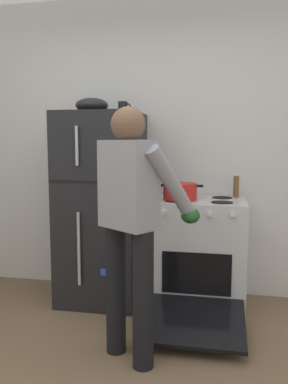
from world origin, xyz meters
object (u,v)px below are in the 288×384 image
object	(u,v)px
person_cook	(133,212)
red_pot	(180,191)
refrigerator	(102,208)
mixing_bowl	(92,105)
stove_range	(199,255)
coffee_mug	(123,107)
pepper_mill	(236,186)

from	to	relation	value
person_cook	red_pot	bearing A→B (deg)	76.75
refrigerator	mixing_bowl	world-z (taller)	mixing_bowl
person_cook	stove_range	bearing A→B (deg)	67.96
stove_range	mixing_bowl	xyz separation A→B (m)	(-0.93, 0.02, 1.26)
red_pot	coffee_mug	xyz separation A→B (m)	(-0.51, 0.10, 0.70)
red_pot	pepper_mill	distance (m)	0.52
stove_range	mixing_bowl	world-z (taller)	mixing_bowl
person_cook	pepper_mill	xyz separation A→B (m)	(0.66, 1.12, 0.06)
pepper_mill	stove_range	bearing A→B (deg)	-144.01
person_cook	pepper_mill	distance (m)	1.30
stove_range	red_pot	world-z (taller)	red_pot
stove_range	coffee_mug	xyz separation A→B (m)	(-0.67, 0.07, 1.24)
coffee_mug	mixing_bowl	xyz separation A→B (m)	(-0.26, -0.05, 0.02)
stove_range	coffee_mug	size ratio (longest dim) A/B	10.88
refrigerator	red_pot	xyz separation A→B (m)	(0.69, -0.05, 0.17)
person_cook	pepper_mill	size ratio (longest dim) A/B	8.86
coffee_mug	mixing_bowl	bearing A→B (deg)	-169.22
refrigerator	person_cook	world-z (taller)	refrigerator
coffee_mug	mixing_bowl	world-z (taller)	mixing_bowl
stove_range	coffee_mug	distance (m)	1.41
refrigerator	person_cook	bearing A→B (deg)	-62.20
red_pot	coffee_mug	world-z (taller)	coffee_mug
coffee_mug	refrigerator	bearing A→B (deg)	-164.60
red_pot	coffee_mug	distance (m)	0.87
stove_range	pepper_mill	distance (m)	0.67
coffee_mug	pepper_mill	xyz separation A→B (m)	(0.97, 0.15, -0.68)
refrigerator	mixing_bowl	xyz separation A→B (m)	(-0.08, 0.00, 0.88)
stove_range	person_cook	size ratio (longest dim) A/B	0.76
red_pot	pepper_mill	bearing A→B (deg)	28.52
person_cook	coffee_mug	bearing A→B (deg)	107.30
red_pot	mixing_bowl	bearing A→B (deg)	176.28
pepper_mill	person_cook	bearing A→B (deg)	-120.71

